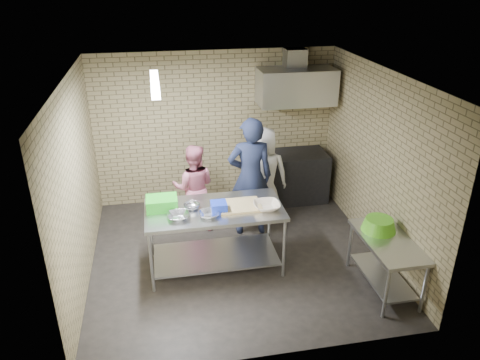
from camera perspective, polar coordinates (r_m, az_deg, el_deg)
name	(u,v)px	position (r m, az deg, el deg)	size (l,w,h in m)	color
floor	(236,255)	(7.02, -0.51, -9.30)	(4.20, 4.20, 0.00)	black
ceiling	(235,75)	(5.93, -0.61, 12.80)	(4.20, 4.20, 0.00)	black
back_wall	(216,128)	(8.20, -3.03, 6.44)	(4.20, 0.06, 2.70)	#98885F
front_wall	(271,254)	(4.64, 3.86, -9.15)	(4.20, 0.06, 2.70)	#98885F
left_wall	(77,186)	(6.37, -19.50, -0.66)	(0.06, 4.00, 2.70)	#98885F
right_wall	(377,163)	(7.00, 16.62, 2.08)	(0.06, 4.00, 2.70)	#98885F
prep_table	(215,238)	(6.56, -3.10, -7.12)	(1.88, 0.94, 0.94)	#BABEC1
side_counter	(384,264)	(6.48, 17.43, -9.86)	(0.60, 1.20, 0.75)	silver
stove	(292,177)	(8.49, 6.50, 0.43)	(1.20, 0.70, 0.90)	black
range_hood	(296,86)	(8.00, 6.97, 11.40)	(1.30, 0.60, 0.60)	silver
hood_duct	(295,58)	(8.04, 6.82, 14.77)	(0.35, 0.30, 0.30)	#A5A8AD
wall_shelf	(309,93)	(8.31, 8.53, 10.54)	(0.80, 0.20, 0.04)	#3F2B19
fluorescent_fixture	(155,84)	(5.86, -10.48, 11.64)	(0.10, 1.25, 0.08)	white
green_crate	(162,203)	(6.35, -9.64, -2.85)	(0.42, 0.31, 0.17)	green
blue_tub	(219,207)	(6.21, -2.63, -3.34)	(0.21, 0.21, 0.14)	#1832B8
cutting_board	(240,206)	(6.34, -0.04, -3.19)	(0.58, 0.44, 0.03)	tan
mixing_bowl_a	(178,216)	(6.09, -7.63, -4.48)	(0.29, 0.29, 0.07)	#B0B3B7
mixing_bowl_b	(192,206)	(6.32, -5.97, -3.24)	(0.22, 0.22, 0.07)	#ABACB2
mixing_bowl_c	(209,214)	(6.10, -3.86, -4.28)	(0.27, 0.27, 0.07)	silver
ceramic_bowl	(267,206)	(6.28, 3.32, -3.23)	(0.36, 0.36, 0.09)	beige
green_basin	(379,224)	(6.41, 16.80, -5.28)	(0.46, 0.46, 0.17)	#59C626
bottle_red	(296,88)	(8.20, 6.89, 11.25)	(0.07, 0.07, 0.18)	#B22619
bottle_green	(318,88)	(8.33, 9.56, 11.19)	(0.06, 0.06, 0.15)	green
man_navy	(250,177)	(7.16, 1.26, 0.33)	(0.70, 0.46, 1.93)	black
woman_pink	(194,187)	(7.44, -5.73, -0.91)	(0.70, 0.54, 1.44)	#C96A84
woman_white	(264,175)	(7.66, 3.00, 0.66)	(0.78, 0.51, 1.60)	white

